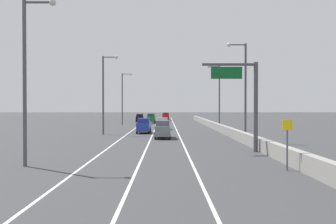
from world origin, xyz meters
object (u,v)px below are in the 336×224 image
(overhead_sign_gantry, at_px, (247,95))
(car_blue_3, at_px, (144,126))
(lamp_post_left_far, at_px, (123,95))
(car_white_5, at_px, (162,124))
(speed_advisory_sign, at_px, (287,141))
(lamp_post_right_second, at_px, (243,85))
(car_red_4, at_px, (166,117))
(lamp_post_right_third, at_px, (218,93))
(lamp_post_left_mid, at_px, (105,89))
(car_green_1, at_px, (151,118))
(car_black_2, at_px, (140,118))
(lamp_post_left_near, at_px, (28,71))
(car_gray_0, at_px, (163,129))

(overhead_sign_gantry, distance_m, car_blue_3, 24.62)
(overhead_sign_gantry, distance_m, lamp_post_left_far, 49.63)
(car_white_5, bearing_deg, speed_advisory_sign, -79.04)
(lamp_post_right_second, bearing_deg, overhead_sign_gantry, -99.52)
(speed_advisory_sign, relative_size, car_red_4, 0.73)
(lamp_post_right_third, distance_m, lamp_post_left_mid, 20.87)
(car_green_1, distance_m, car_white_5, 23.55)
(car_black_2, xyz_separation_m, car_red_4, (6.19, 9.62, 0.08))
(car_green_1, height_order, car_blue_3, car_green_1)
(lamp_post_right_third, relative_size, lamp_post_left_far, 1.00)
(lamp_post_right_third, relative_size, car_white_5, 2.64)
(lamp_post_left_far, xyz_separation_m, car_green_1, (5.45, 7.13, -5.00))
(lamp_post_left_near, xyz_separation_m, car_white_5, (8.19, 38.46, -5.11))
(lamp_post_left_near, distance_m, car_gray_0, 23.30)
(car_black_2, height_order, car_red_4, car_red_4)
(car_gray_0, relative_size, car_black_2, 1.07)
(lamp_post_right_second, relative_size, car_black_2, 2.39)
(overhead_sign_gantry, xyz_separation_m, speed_advisory_sign, (0.44, -9.27, -2.96))
(car_gray_0, bearing_deg, speed_advisory_sign, -71.62)
(speed_advisory_sign, height_order, lamp_post_left_near, lamp_post_left_near)
(lamp_post_left_near, height_order, car_gray_0, lamp_post_left_near)
(lamp_post_left_far, xyz_separation_m, car_black_2, (2.48, 13.12, -5.11))
(overhead_sign_gantry, relative_size, lamp_post_left_far, 0.71)
(speed_advisory_sign, relative_size, lamp_post_right_third, 0.28)
(car_green_1, bearing_deg, lamp_post_left_mid, -98.15)
(lamp_post_right_second, distance_m, car_gray_0, 10.94)
(lamp_post_right_second, distance_m, car_red_4, 61.44)
(lamp_post_left_far, xyz_separation_m, car_gray_0, (8.33, -33.56, -5.00))
(lamp_post_left_mid, height_order, car_blue_3, lamp_post_left_mid)
(lamp_post_left_near, bearing_deg, lamp_post_right_second, 44.55)
(lamp_post_left_mid, xyz_separation_m, lamp_post_left_far, (-0.51, 27.36, 0.00))
(lamp_post_left_far, height_order, car_white_5, lamp_post_left_far)
(speed_advisory_sign, distance_m, car_green_1, 64.40)
(lamp_post_left_mid, bearing_deg, car_red_4, 80.75)
(car_green_1, height_order, car_red_4, car_green_1)
(car_red_4, bearing_deg, car_green_1, -101.65)
(car_green_1, bearing_deg, car_blue_3, -89.72)
(lamp_post_right_second, relative_size, lamp_post_left_mid, 1.00)
(lamp_post_right_second, height_order, car_gray_0, lamp_post_right_second)
(lamp_post_right_second, distance_m, lamp_post_left_near, 23.95)
(car_gray_0, height_order, car_red_4, car_gray_0)
(speed_advisory_sign, height_order, car_black_2, speed_advisory_sign)
(car_gray_0, bearing_deg, car_green_1, 94.05)
(car_blue_3, bearing_deg, lamp_post_left_mid, -154.03)
(car_black_2, height_order, car_white_5, same)
(overhead_sign_gantry, distance_m, car_white_5, 31.95)
(car_gray_0, relative_size, car_green_1, 0.99)
(car_black_2, bearing_deg, car_red_4, 57.23)
(car_green_1, distance_m, car_red_4, 15.94)
(overhead_sign_gantry, bearing_deg, car_gray_0, 117.78)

